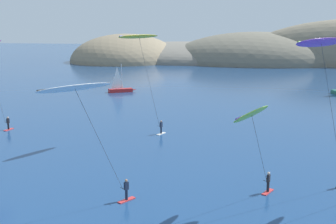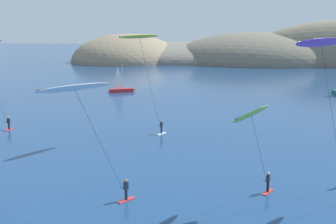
# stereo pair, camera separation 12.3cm
# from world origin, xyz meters

# --- Properties ---
(headland_island) EXTENTS (149.04, 57.73, 31.88)m
(headland_island) POSITION_xyz_m (7.82, 144.03, 0.00)
(headland_island) COLOR #84755B
(headland_island) RESTS_ON ground
(sailboat_near) EXTENTS (5.55, 3.96, 5.70)m
(sailboat_near) POSITION_xyz_m (-15.19, 64.75, 0.64)
(sailboat_near) COLOR #B22323
(sailboat_near) RESTS_ON ground
(kitesurfer_purple) EXTENTS (6.01, 6.51, 12.28)m
(kitesurfer_purple) POSITION_xyz_m (15.27, 15.55, 10.95)
(kitesurfer_purple) COLOR #2D2D33
(kitesurfer_purple) RESTS_ON ground
(kitesurfer_lime) EXTENTS (3.67, 6.86, 7.60)m
(kitesurfer_lime) POSITION_xyz_m (10.50, 12.97, 6.55)
(kitesurfer_lime) COLOR red
(kitesurfer_lime) RESTS_ON ground
(kitesurfer_yellow) EXTENTS (4.18, 7.26, 12.19)m
(kitesurfer_yellow) POSITION_xyz_m (-1.91, 29.70, 10.98)
(kitesurfer_yellow) COLOR silver
(kitesurfer_yellow) RESTS_ON ground
(kitesurfer_white) EXTENTS (5.17, 6.61, 9.40)m
(kitesurfer_white) POSITION_xyz_m (-0.88, 9.51, 8.41)
(kitesurfer_white) COLOR red
(kitesurfer_white) RESTS_ON ground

